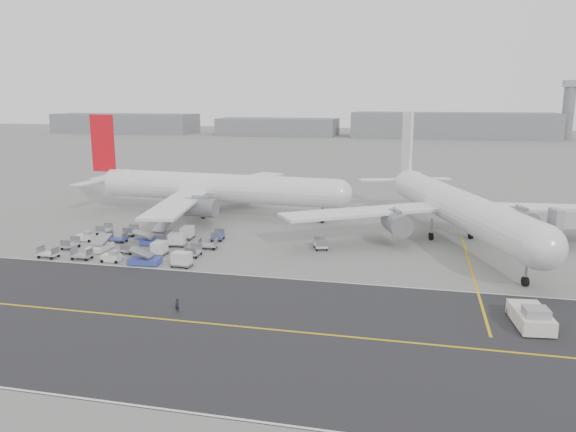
% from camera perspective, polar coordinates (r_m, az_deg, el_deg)
% --- Properties ---
extents(ground, '(700.00, 700.00, 0.00)m').
position_cam_1_polar(ground, '(75.27, -4.87, -5.48)').
color(ground, gray).
rests_on(ground, ground).
extents(taxiway, '(220.00, 59.00, 0.03)m').
position_cam_1_polar(taxiway, '(57.75, -5.61, -11.05)').
color(taxiway, '#2C2C2F').
rests_on(taxiway, ground).
extents(horizon_buildings, '(520.00, 28.00, 28.00)m').
position_cam_1_polar(horizon_buildings, '(329.09, 14.51, 7.72)').
color(horizon_buildings, gray).
rests_on(horizon_buildings, ground).
extents(control_tower, '(7.00, 7.00, 31.25)m').
position_cam_1_polar(control_tower, '(342.20, 26.60, 9.72)').
color(control_tower, gray).
rests_on(control_tower, ground).
extents(airliner_a, '(55.42, 54.64, 19.12)m').
position_cam_1_polar(airliner_a, '(109.04, -7.80, 2.91)').
color(airliner_a, white).
rests_on(airliner_a, ground).
extents(airliner_b, '(53.80, 54.79, 19.68)m').
position_cam_1_polar(airliner_b, '(92.98, 16.48, 1.05)').
color(airliner_b, white).
rests_on(airliner_b, ground).
extents(pushback_tug, '(3.86, 8.74, 2.47)m').
position_cam_1_polar(pushback_tug, '(61.98, 23.47, -9.39)').
color(pushback_tug, silver).
rests_on(pushback_tug, ground).
extents(gse_cluster, '(29.13, 23.35, 2.12)m').
position_cam_1_polar(gse_cluster, '(88.28, -14.97, -3.21)').
color(gse_cluster, '#9E9DA3').
rests_on(gse_cluster, ground).
extents(stray_dolly, '(2.58, 3.24, 1.73)m').
position_cam_1_polar(stray_dolly, '(85.03, 3.32, -3.40)').
color(stray_dolly, silver).
rests_on(stray_dolly, ground).
extents(ground_crew_a, '(0.63, 0.48, 1.55)m').
position_cam_1_polar(ground_crew_a, '(61.70, -11.18, -8.91)').
color(ground_crew_a, black).
rests_on(ground_crew_a, ground).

